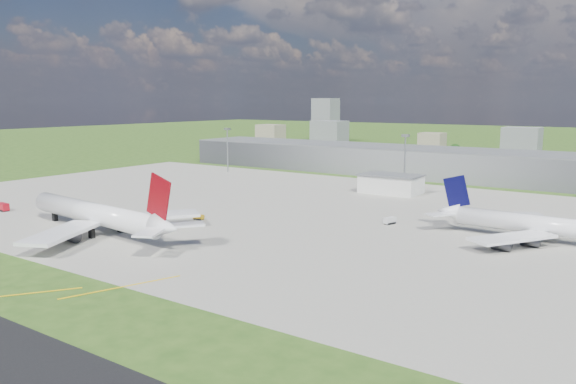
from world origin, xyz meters
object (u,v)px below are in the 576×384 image
Objects in this scene: airliner_red_twin at (99,215)px; airliner_blue_quad at (556,227)px; crash_tender at (3,207)px; tug_yellow at (199,217)px; van_white_near at (390,221)px.

airliner_red_twin reaches higher than airliner_blue_quad.
airliner_red_twin is at bearing 1.74° from crash_tender.
crash_tender is at bearing 3.76° from airliner_red_twin.
airliner_red_twin reaches higher than tug_yellow.
crash_tender is 1.18× the size of van_white_near.
airliner_red_twin is 16.19× the size of van_white_near.
airliner_red_twin is at bearing 151.33° from van_white_near.
crash_tender reaches higher than van_white_near.
van_white_near is at bearing -174.08° from airliner_blue_quad.
crash_tender is at bearing 134.12° from van_white_near.
airliner_blue_quad is 193.13m from crash_tender.
tug_yellow is (72.44, 30.48, -0.57)m from crash_tender.
tug_yellow is 0.81× the size of van_white_near.
airliner_blue_quad is (120.72, 67.53, -0.76)m from airliner_red_twin.
van_white_near is at bearing 29.15° from crash_tender.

